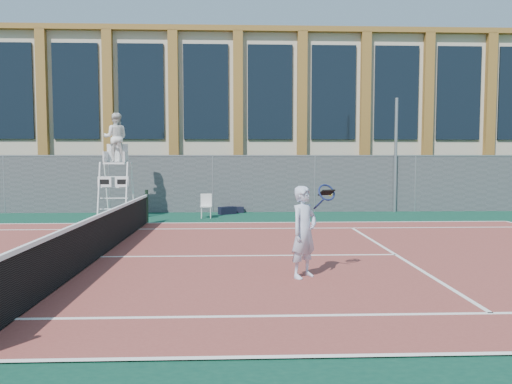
{
  "coord_description": "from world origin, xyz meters",
  "views": [
    {
      "loc": [
        2.93,
        -10.66,
        2.16
      ],
      "look_at": [
        3.46,
        3.0,
        1.2
      ],
      "focal_mm": 35.0,
      "sensor_mm": 36.0,
      "label": 1
    }
  ],
  "objects_px": {
    "plastic_chair": "(206,204)",
    "tennis_player": "(304,232)",
    "steel_pole": "(396,155)",
    "umpire_chair": "(116,141)"
  },
  "relations": [
    {
      "from": "plastic_chair",
      "to": "tennis_player",
      "type": "height_order",
      "value": "tennis_player"
    },
    {
      "from": "plastic_chair",
      "to": "tennis_player",
      "type": "relative_size",
      "value": 0.52
    },
    {
      "from": "plastic_chair",
      "to": "tennis_player",
      "type": "bearing_deg",
      "value": -75.77
    },
    {
      "from": "steel_pole",
      "to": "tennis_player",
      "type": "distance_m",
      "value": 11.88
    },
    {
      "from": "steel_pole",
      "to": "umpire_chair",
      "type": "bearing_deg",
      "value": -171.04
    },
    {
      "from": "steel_pole",
      "to": "plastic_chair",
      "type": "distance_m",
      "value": 7.71
    },
    {
      "from": "umpire_chair",
      "to": "plastic_chair",
      "type": "xyz_separation_m",
      "value": [
        3.15,
        -0.03,
        -2.23
      ]
    },
    {
      "from": "plastic_chair",
      "to": "tennis_player",
      "type": "xyz_separation_m",
      "value": [
        2.28,
        -9.0,
        0.34
      ]
    },
    {
      "from": "plastic_chair",
      "to": "tennis_player",
      "type": "distance_m",
      "value": 9.29
    },
    {
      "from": "steel_pole",
      "to": "umpire_chair",
      "type": "height_order",
      "value": "steel_pole"
    }
  ]
}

